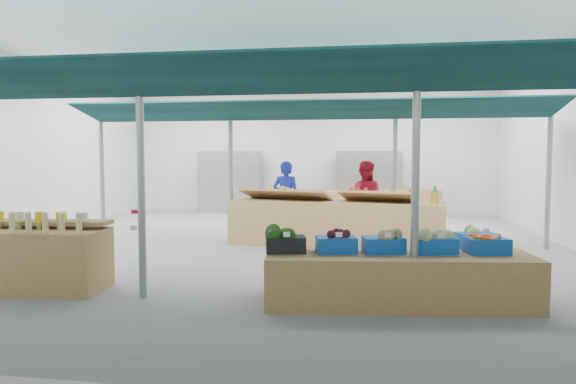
{
  "coord_description": "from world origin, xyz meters",
  "views": [
    {
      "loc": [
        1.91,
        -10.33,
        1.87
      ],
      "look_at": [
        0.58,
        -1.6,
        1.25
      ],
      "focal_mm": 32.0,
      "sensor_mm": 36.0,
      "label": 1
    }
  ],
  "objects_px": {
    "crate_stack": "(473,275)",
    "vendor_right": "(364,200)",
    "bottle_shelf": "(37,257)",
    "vendor_left": "(286,199)",
    "veg_counter": "(398,278)",
    "fruit_counter": "(335,223)"
  },
  "relations": [
    {
      "from": "vendor_right",
      "to": "veg_counter",
      "type": "bearing_deg",
      "value": 102.41
    },
    {
      "from": "bottle_shelf",
      "to": "vendor_right",
      "type": "bearing_deg",
      "value": 45.38
    },
    {
      "from": "vendor_right",
      "to": "bottle_shelf",
      "type": "bearing_deg",
      "value": 56.87
    },
    {
      "from": "fruit_counter",
      "to": "vendor_left",
      "type": "relative_size",
      "value": 2.5
    },
    {
      "from": "bottle_shelf",
      "to": "veg_counter",
      "type": "xyz_separation_m",
      "value": [
        4.95,
        0.08,
        -0.14
      ]
    },
    {
      "from": "vendor_right",
      "to": "fruit_counter",
      "type": "bearing_deg",
      "value": 68.96
    },
    {
      "from": "bottle_shelf",
      "to": "veg_counter",
      "type": "bearing_deg",
      "value": -2.97
    },
    {
      "from": "bottle_shelf",
      "to": "vendor_left",
      "type": "relative_size",
      "value": 1.11
    },
    {
      "from": "crate_stack",
      "to": "vendor_left",
      "type": "relative_size",
      "value": 0.37
    },
    {
      "from": "veg_counter",
      "to": "bottle_shelf",
      "type": "bearing_deg",
      "value": 174.79
    },
    {
      "from": "fruit_counter",
      "to": "vendor_right",
      "type": "distance_m",
      "value": 1.32
    },
    {
      "from": "veg_counter",
      "to": "crate_stack",
      "type": "xyz_separation_m",
      "value": [
        0.98,
        0.31,
        -0.0
      ]
    },
    {
      "from": "crate_stack",
      "to": "bottle_shelf",
      "type": "bearing_deg",
      "value": -176.22
    },
    {
      "from": "bottle_shelf",
      "to": "crate_stack",
      "type": "bearing_deg",
      "value": -0.15
    },
    {
      "from": "vendor_right",
      "to": "vendor_left",
      "type": "bearing_deg",
      "value": 7.57
    },
    {
      "from": "crate_stack",
      "to": "vendor_right",
      "type": "xyz_separation_m",
      "value": [
        -1.42,
        4.85,
        0.56
      ]
    },
    {
      "from": "bottle_shelf",
      "to": "veg_counter",
      "type": "distance_m",
      "value": 4.95
    },
    {
      "from": "crate_stack",
      "to": "vendor_left",
      "type": "bearing_deg",
      "value": 123.53
    },
    {
      "from": "vendor_left",
      "to": "bottle_shelf",
      "type": "bearing_deg",
      "value": 70.23
    },
    {
      "from": "bottle_shelf",
      "to": "crate_stack",
      "type": "relative_size",
      "value": 3.05
    },
    {
      "from": "bottle_shelf",
      "to": "fruit_counter",
      "type": "xyz_separation_m",
      "value": [
        3.91,
        4.15,
        0.01
      ]
    },
    {
      "from": "crate_stack",
      "to": "veg_counter",
      "type": "bearing_deg",
      "value": -162.51
    }
  ]
}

